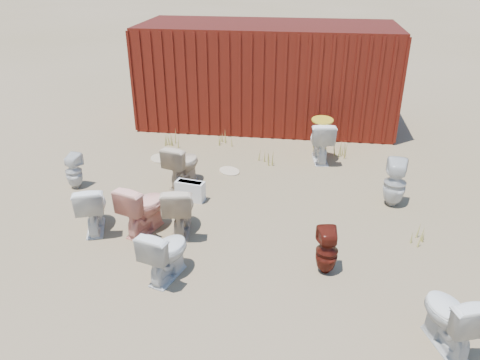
# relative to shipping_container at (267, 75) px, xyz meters

# --- Properties ---
(ground) EXTENTS (100.00, 100.00, 0.00)m
(ground) POSITION_rel_shipping_container_xyz_m (0.00, -5.20, -1.20)
(ground) COLOR olive
(ground) RESTS_ON ground
(shipping_container) EXTENTS (6.00, 2.40, 2.40)m
(shipping_container) POSITION_rel_shipping_container_xyz_m (0.00, 0.00, 0.00)
(shipping_container) COLOR #541A0E
(shipping_container) RESTS_ON ground
(toilet_front_a) EXTENTS (0.67, 0.88, 0.79)m
(toilet_front_a) POSITION_rel_shipping_container_xyz_m (-2.15, -5.53, -0.81)
(toilet_front_a) COLOR white
(toilet_front_a) RESTS_ON ground
(toilet_front_pink) EXTENTS (0.70, 0.92, 0.83)m
(toilet_front_pink) POSITION_rel_shipping_container_xyz_m (-1.36, -5.46, -0.79)
(toilet_front_pink) COLOR #FBA591
(toilet_front_pink) RESTS_ON ground
(toilet_front_c) EXTENTS (0.62, 0.84, 0.76)m
(toilet_front_c) POSITION_rel_shipping_container_xyz_m (-0.70, -6.52, -0.82)
(toilet_front_c) COLOR silver
(toilet_front_c) RESTS_ON ground
(toilet_front_maroon) EXTENTS (0.34, 0.35, 0.66)m
(toilet_front_maroon) POSITION_rel_shipping_container_xyz_m (1.38, -6.12, -0.87)
(toilet_front_maroon) COLOR #52160E
(toilet_front_maroon) RESTS_ON ground
(toilet_front_e) EXTENTS (0.66, 0.87, 0.78)m
(toilet_front_e) POSITION_rel_shipping_container_xyz_m (2.66, -7.26, -0.81)
(toilet_front_e) COLOR silver
(toilet_front_e) RESTS_ON ground
(toilet_back_a) EXTENTS (0.34, 0.34, 0.65)m
(toilet_back_a) POSITION_rel_shipping_container_xyz_m (-3.10, -4.22, -0.88)
(toilet_back_a) COLOR silver
(toilet_back_a) RESTS_ON ground
(toilet_back_beige_left) EXTENTS (0.59, 0.87, 0.82)m
(toilet_back_beige_left) POSITION_rel_shipping_container_xyz_m (-0.81, -5.40, -0.79)
(toilet_back_beige_left) COLOR #CCB495
(toilet_back_beige_left) RESTS_ON ground
(toilet_back_beige_right) EXTENTS (0.65, 0.89, 0.81)m
(toilet_back_beige_right) POSITION_rel_shipping_container_xyz_m (-1.18, -3.80, -0.80)
(toilet_back_beige_right) COLOR #C1AB8D
(toilet_back_beige_right) RESTS_ON ground
(toilet_back_yellowlid) EXTENTS (0.58, 0.90, 0.86)m
(toilet_back_yellowlid) POSITION_rel_shipping_container_xyz_m (1.34, -2.30, -0.77)
(toilet_back_yellowlid) COLOR white
(toilet_back_yellowlid) RESTS_ON ground
(toilet_back_e) EXTENTS (0.42, 0.43, 0.82)m
(toilet_back_e) POSITION_rel_shipping_container_xyz_m (2.55, -4.06, -0.79)
(toilet_back_e) COLOR silver
(toilet_back_e) RESTS_ON ground
(yellow_lid) EXTENTS (0.44, 0.55, 0.02)m
(yellow_lid) POSITION_rel_shipping_container_xyz_m (1.34, -2.30, -0.33)
(yellow_lid) COLOR gold
(yellow_lid) RESTS_ON toilet_back_yellowlid
(loose_tank) EXTENTS (0.53, 0.29, 0.35)m
(loose_tank) POSITION_rel_shipping_container_xyz_m (-0.90, -4.39, -1.02)
(loose_tank) COLOR white
(loose_tank) RESTS_ON ground
(loose_lid_near) EXTENTS (0.55, 0.61, 0.02)m
(loose_lid_near) POSITION_rel_shipping_container_xyz_m (-1.97, -2.73, -1.19)
(loose_lid_near) COLOR #BFAE8A
(loose_lid_near) RESTS_ON ground
(loose_lid_far) EXTENTS (0.58, 0.59, 0.02)m
(loose_lid_far) POSITION_rel_shipping_container_xyz_m (-0.42, -3.14, -1.19)
(loose_lid_far) COLOR #CAB492
(loose_lid_far) RESTS_ON ground
(weed_clump_a) EXTENTS (0.36, 0.36, 0.30)m
(weed_clump_a) POSITION_rel_shipping_container_xyz_m (-1.91, -1.96, -1.05)
(weed_clump_a) COLOR olive
(weed_clump_a) RESTS_ON ground
(weed_clump_b) EXTENTS (0.32, 0.32, 0.28)m
(weed_clump_b) POSITION_rel_shipping_container_xyz_m (0.25, -2.61, -1.06)
(weed_clump_b) COLOR olive
(weed_clump_b) RESTS_ON ground
(weed_clump_c) EXTENTS (0.36, 0.36, 0.33)m
(weed_clump_c) POSITION_rel_shipping_container_xyz_m (1.72, -2.13, -1.03)
(weed_clump_c) COLOR olive
(weed_clump_c) RESTS_ON ground
(weed_clump_d) EXTENTS (0.30, 0.30, 0.26)m
(weed_clump_d) POSITION_rel_shipping_container_xyz_m (-0.74, -1.70, -1.07)
(weed_clump_d) COLOR olive
(weed_clump_d) RESTS_ON ground
(weed_clump_e) EXTENTS (0.34, 0.34, 0.31)m
(weed_clump_e) POSITION_rel_shipping_container_xyz_m (1.32, -1.79, -1.04)
(weed_clump_e) COLOR olive
(weed_clump_e) RESTS_ON ground
(weed_clump_f) EXTENTS (0.28, 0.28, 0.23)m
(weed_clump_f) POSITION_rel_shipping_container_xyz_m (2.75, -5.18, -1.09)
(weed_clump_f) COLOR olive
(weed_clump_f) RESTS_ON ground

